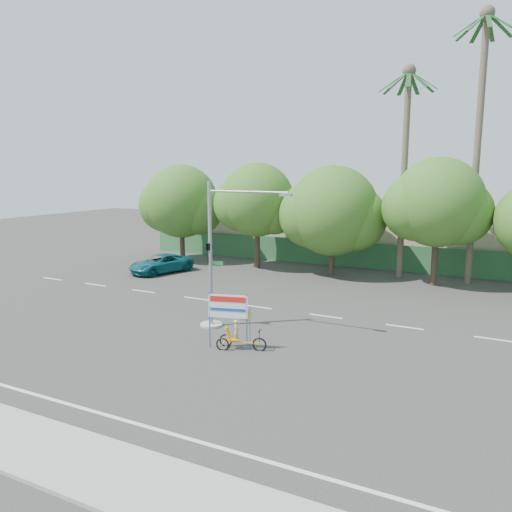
% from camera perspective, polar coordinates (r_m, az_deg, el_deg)
% --- Properties ---
extents(ground, '(120.00, 120.00, 0.00)m').
position_cam_1_polar(ground, '(20.31, -5.06, -11.96)').
color(ground, '#33302D').
rests_on(ground, ground).
extents(sidewalk_near, '(50.00, 2.40, 0.12)m').
position_cam_1_polar(sidewalk_near, '(15.10, -21.27, -20.53)').
color(sidewalk_near, gray).
rests_on(sidewalk_near, ground).
extents(fence, '(38.00, 0.08, 2.00)m').
position_cam_1_polar(fence, '(39.34, 11.63, 0.09)').
color(fence, '#336B3D').
rests_on(fence, ground).
extents(building_left, '(12.00, 8.00, 4.00)m').
position_cam_1_polar(building_left, '(46.83, 1.26, 3.06)').
color(building_left, beige).
rests_on(building_left, ground).
extents(building_right, '(14.00, 8.00, 3.60)m').
position_cam_1_polar(building_right, '(42.41, 23.78, 1.24)').
color(building_right, beige).
rests_on(building_right, ground).
extents(tree_far_left, '(7.14, 6.00, 7.96)m').
position_cam_1_polar(tree_far_left, '(41.73, -8.58, 5.94)').
color(tree_far_left, '#473828').
rests_on(tree_far_left, ground).
extents(tree_left, '(6.66, 5.60, 8.07)m').
position_cam_1_polar(tree_left, '(38.10, 0.09, 6.13)').
color(tree_left, '#473828').
rests_on(tree_left, ground).
extents(tree_center, '(7.62, 6.40, 7.85)m').
position_cam_1_polar(tree_center, '(35.87, 8.71, 4.83)').
color(tree_center, '#473828').
rests_on(tree_center, ground).
extents(tree_right, '(6.90, 5.80, 8.36)m').
position_cam_1_polar(tree_right, '(34.30, 19.98, 5.43)').
color(tree_right, '#473828').
rests_on(tree_right, ground).
extents(palm_tall, '(3.73, 3.79, 17.45)m').
position_cam_1_polar(palm_tall, '(35.65, 24.15, 13.73)').
color(palm_tall, '#70604C').
rests_on(palm_tall, ground).
extents(palm_short, '(3.73, 3.79, 14.45)m').
position_cam_1_polar(palm_short, '(36.09, 16.68, 11.56)').
color(palm_short, '#70604C').
rests_on(palm_short, ground).
extents(traffic_signal, '(4.72, 1.10, 7.00)m').
position_cam_1_polar(traffic_signal, '(23.85, -4.62, -1.33)').
color(traffic_signal, gray).
rests_on(traffic_signal, ground).
extents(trike_billboard, '(2.45, 0.94, 2.48)m').
position_cam_1_polar(trike_billboard, '(21.29, -2.58, -8.04)').
color(trike_billboard, black).
rests_on(trike_billboard, ground).
extents(pickup_truck, '(3.63, 5.29, 1.34)m').
position_cam_1_polar(pickup_truck, '(37.50, -10.82, -0.87)').
color(pickup_truck, '#0E5862').
rests_on(pickup_truck, ground).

